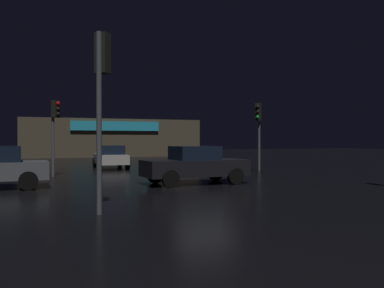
# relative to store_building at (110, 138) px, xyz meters

# --- Properties ---
(ground_plane) EXTENTS (120.00, 120.00, 0.00)m
(ground_plane) POSITION_rel_store_building_xyz_m (-1.00, -31.33, -2.06)
(ground_plane) COLOR black
(store_building) EXTENTS (19.16, 7.85, 4.10)m
(store_building) POSITION_rel_store_building_xyz_m (0.00, 0.00, 0.00)
(store_building) COLOR brown
(store_building) RESTS_ON ground
(traffic_signal_main) EXTENTS (0.42, 0.43, 4.43)m
(traffic_signal_main) POSITION_rel_store_building_xyz_m (-6.09, -37.05, 1.17)
(traffic_signal_main) COLOR #595B60
(traffic_signal_main) RESTS_ON ground
(traffic_signal_opposite) EXTENTS (0.43, 0.42, 3.77)m
(traffic_signal_opposite) POSITION_rel_store_building_xyz_m (-6.83, -26.02, 0.65)
(traffic_signal_opposite) COLOR #595B60
(traffic_signal_opposite) RESTS_ON ground
(traffic_signal_cross_right) EXTENTS (0.42, 0.42, 3.98)m
(traffic_signal_cross_right) POSITION_rel_store_building_xyz_m (4.54, -26.05, 0.76)
(traffic_signal_cross_right) COLOR #595B60
(traffic_signal_cross_right) RESTS_ON ground
(car_near) EXTENTS (4.39, 2.22, 1.56)m
(car_near) POSITION_rel_store_building_xyz_m (-1.52, -31.44, -1.27)
(car_near) COLOR black
(car_near) RESTS_ON ground
(car_far) EXTENTS (1.95, 4.35, 1.47)m
(car_far) POSITION_rel_store_building_xyz_m (-3.28, -20.83, -1.29)
(car_far) COLOR silver
(car_far) RESTS_ON ground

